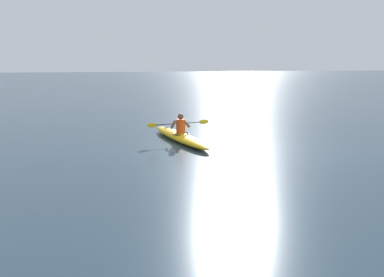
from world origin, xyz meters
The scene contains 3 objects.
ground_plane centered at (0.00, 0.00, 0.00)m, with size 160.00×160.00×0.00m, color #283D4C.
kayak centered at (1.85, -1.69, 0.15)m, with size 1.80×4.83×0.30m.
kayaker centered at (1.84, -1.68, 0.61)m, with size 2.40×0.67×0.72m.
Camera 1 is at (4.13, 13.67, 3.03)m, focal length 40.14 mm.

